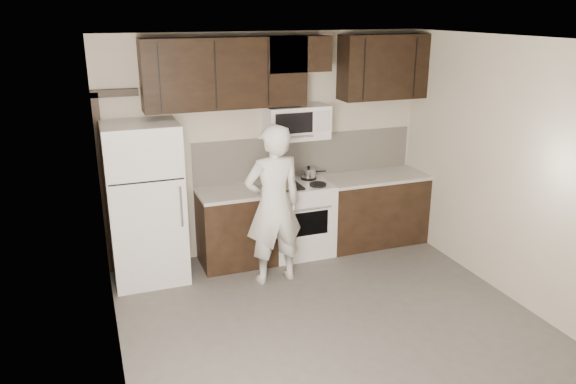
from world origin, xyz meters
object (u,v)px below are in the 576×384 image
stove (299,218)px  person (273,205)px  microwave (296,122)px  refrigerator (145,203)px

stove → person: 0.92m
stove → person: person is taller
microwave → person: bearing=-127.0°
refrigerator → microwave: bearing=5.1°
microwave → refrigerator: size_ratio=0.42×
microwave → person: size_ratio=0.42×
stove → microwave: 1.20m
refrigerator → person: (1.31, -0.55, 0.00)m
stove → person: bearing=-132.0°
microwave → person: (-0.54, -0.72, -0.75)m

